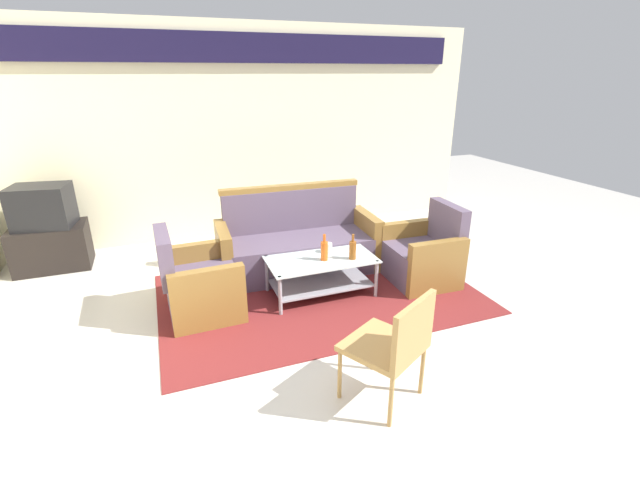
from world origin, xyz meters
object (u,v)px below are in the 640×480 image
object	(u,v)px
television	(42,206)
wicker_chair	(395,342)
couch	(298,245)
bottle_brown	(353,250)
coffee_table	(321,271)
bottle_orange	(324,250)
armchair_left	(199,286)
tv_stand	(52,247)
cup	(328,248)
armchair_right	(423,256)

from	to	relation	value
television	wicker_chair	distance (m)	4.32
couch	bottle_brown	bearing A→B (deg)	115.79
coffee_table	bottle_orange	world-z (taller)	bottle_orange
couch	armchair_left	bearing A→B (deg)	28.98
tv_stand	couch	bearing A→B (deg)	-22.18
couch	bottle_brown	size ratio (longest dim) A/B	6.84
bottle_orange	wicker_chair	world-z (taller)	wicker_chair
couch	cup	distance (m)	0.57
tv_stand	coffee_table	bearing A→B (deg)	-32.67
couch	bottle_brown	xyz separation A→B (m)	(0.34, -0.78, 0.20)
bottle_orange	television	xyz separation A→B (m)	(-2.74, 1.80, 0.25)
couch	cup	world-z (taller)	couch
tv_stand	television	xyz separation A→B (m)	(0.00, 0.00, 0.50)
television	couch	bearing A→B (deg)	166.23
armchair_left	coffee_table	size ratio (longest dim) A/B	0.77
armchair_left	tv_stand	distance (m)	2.26
bottle_brown	wicker_chair	world-z (taller)	wicker_chair
tv_stand	bottle_orange	bearing A→B (deg)	-33.24
bottle_orange	cup	world-z (taller)	bottle_orange
couch	armchair_left	distance (m)	1.31
armchair_right	tv_stand	xyz separation A→B (m)	(-3.90, 1.83, -0.03)
coffee_table	television	bearing A→B (deg)	147.29
armchair_right	cup	distance (m)	1.08
bottle_orange	bottle_brown	bearing A→B (deg)	-15.12
armchair_right	television	world-z (taller)	television
television	tv_stand	bearing A→B (deg)	90.00
armchair_right	wicker_chair	bearing A→B (deg)	143.05
bottle_orange	television	bearing A→B (deg)	146.72
armchair_right	tv_stand	world-z (taller)	armchair_right
bottle_brown	wicker_chair	distance (m)	1.59
cup	armchair_right	bearing A→B (deg)	-11.51
couch	wicker_chair	world-z (taller)	couch
armchair_right	bottle_brown	bearing A→B (deg)	94.57
armchair_right	tv_stand	size ratio (longest dim) A/B	1.06
armchair_left	bottle_orange	bearing A→B (deg)	82.50
armchair_right	bottle_brown	distance (m)	0.91
armchair_left	armchair_right	size ratio (longest dim) A/B	1.00
cup	armchair_left	bearing A→B (deg)	-177.47
coffee_table	wicker_chair	bearing A→B (deg)	-93.39
armchair_right	television	distance (m)	4.34
coffee_table	television	size ratio (longest dim) A/B	1.67
couch	television	xyz separation A→B (m)	(-2.69, 1.10, 0.44)
armchair_right	bottle_orange	world-z (taller)	armchair_right
bottle_orange	tv_stand	xyz separation A→B (m)	(-2.74, 1.80, -0.25)
bottle_brown	tv_stand	size ratio (longest dim) A/B	0.33
wicker_chair	armchair_right	bearing A→B (deg)	22.21
armchair_right	tv_stand	bearing A→B (deg)	66.82
couch	coffee_table	xyz separation A→B (m)	(0.04, -0.65, -0.04)
couch	television	bearing A→B (deg)	-19.78
bottle_orange	tv_stand	bearing A→B (deg)	146.76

